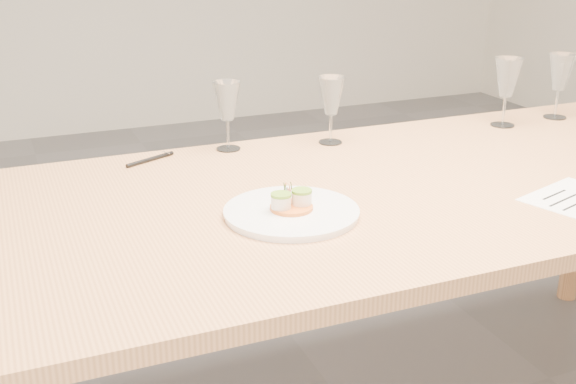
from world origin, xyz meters
name	(u,v)px	position (x,y,z in m)	size (l,w,h in m)	color
dining_table	(375,211)	(0.00, 0.00, 0.68)	(2.40, 1.00, 0.75)	tan
dinner_plate	(292,211)	(-0.27, -0.10, 0.76)	(0.31, 0.31, 0.08)	white
ballpoint_pen	(150,159)	(-0.48, 0.41, 0.76)	(0.15, 0.08, 0.01)	black
wine_glass_0	(227,102)	(-0.25, 0.43, 0.89)	(0.08, 0.08, 0.20)	white
wine_glass_1	(331,97)	(0.05, 0.38, 0.89)	(0.08, 0.08, 0.20)	white
wine_glass_2	(507,79)	(0.65, 0.34, 0.90)	(0.09, 0.09, 0.22)	white
wine_glass_3	(560,73)	(0.88, 0.36, 0.90)	(0.09, 0.09, 0.22)	white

